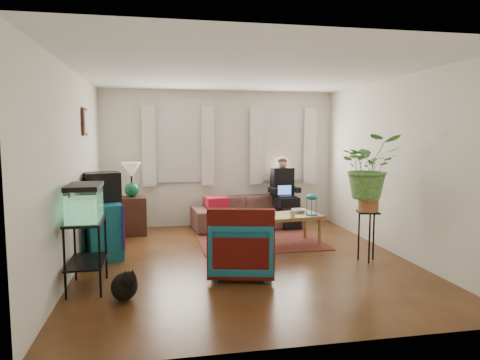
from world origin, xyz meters
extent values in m
cube|color=#4F2B14|center=(0.00, 0.00, 0.00)|extent=(4.50, 5.00, 0.01)
cube|color=white|center=(0.00, 0.00, 2.60)|extent=(4.50, 5.00, 0.01)
cube|color=silver|center=(0.00, 2.50, 1.30)|extent=(4.50, 0.01, 2.60)
cube|color=silver|center=(0.00, -2.50, 1.30)|extent=(4.50, 0.01, 2.60)
cube|color=silver|center=(-2.25, 0.00, 1.30)|extent=(0.01, 5.00, 2.60)
cube|color=silver|center=(2.25, 0.00, 1.30)|extent=(0.01, 5.00, 2.60)
cube|color=white|center=(-0.80, 2.48, 1.55)|extent=(1.08, 0.04, 1.38)
cube|color=white|center=(1.25, 2.48, 1.55)|extent=(1.08, 0.04, 1.38)
cube|color=white|center=(-0.80, 2.40, 1.55)|extent=(1.36, 0.06, 1.50)
cube|color=white|center=(1.25, 2.40, 1.55)|extent=(1.36, 0.06, 1.50)
cube|color=#3D2616|center=(-2.21, 0.85, 1.95)|extent=(0.04, 0.32, 0.40)
cube|color=brown|center=(0.45, 1.05, 0.01)|extent=(2.01, 1.62, 0.01)
imported|color=brown|center=(0.45, 2.05, 0.40)|extent=(2.12, 1.00, 0.80)
cube|color=#3D2A17|center=(-1.65, 1.93, 0.34)|extent=(0.50, 0.50, 0.67)
cube|color=#12676E|center=(-1.99, 0.64, 0.40)|extent=(0.65, 0.97, 0.79)
cube|color=black|center=(-2.00, 0.73, 1.01)|extent=(0.58, 0.55, 0.42)
cube|color=black|center=(-2.00, -0.74, 0.40)|extent=(0.41, 0.72, 0.80)
cube|color=#7FD899|center=(-2.00, -0.74, 1.01)|extent=(0.37, 0.66, 0.42)
ellipsoid|color=black|center=(-1.56, -1.18, 0.18)|extent=(0.41, 0.50, 0.37)
imported|color=#114F66|center=(-0.16, -0.57, 0.40)|extent=(0.91, 0.88, 0.79)
cube|color=#9E0A0A|center=(-0.23, -0.87, 0.56)|extent=(0.82, 0.35, 0.65)
cube|color=brown|center=(0.79, 0.77, 0.24)|extent=(1.26, 0.81, 0.49)
imported|color=white|center=(0.55, 0.62, 0.54)|extent=(0.15, 0.15, 0.10)
imported|color=beige|center=(0.87, 0.59, 0.53)|extent=(0.12, 0.12, 0.10)
imported|color=white|center=(1.09, 0.92, 0.51)|extent=(0.26, 0.26, 0.06)
cylinder|color=#B21414|center=(0.45, 0.88, 0.51)|extent=(0.41, 0.41, 0.04)
cube|color=black|center=(1.67, -0.33, 0.35)|extent=(0.36, 0.36, 0.70)
imported|color=#599947|center=(1.67, -0.33, 1.19)|extent=(0.94, 0.86, 0.89)
camera|label=1|loc=(-1.16, -5.75, 1.76)|focal=32.00mm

